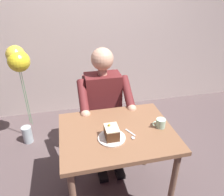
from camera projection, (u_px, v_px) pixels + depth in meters
name	position (u px, v px, depth m)	size (l,w,h in m)	color
ground_plane	(116.00, 192.00, 2.08)	(14.00, 14.00, 0.00)	#5A4A4A
cafe_rear_panel	(86.00, 7.00, 2.84)	(6.40, 0.12, 3.00)	beige
dining_table	(117.00, 141.00, 1.77)	(0.91, 0.71, 0.74)	brown
chair	(102.00, 111.00, 2.44)	(0.42, 0.42, 0.91)	brown
seated_person	(105.00, 106.00, 2.22)	(0.53, 0.58, 1.26)	maroon
dessert_plate	(112.00, 138.00, 1.64)	(0.21, 0.21, 0.01)	silver
cake_slice	(112.00, 132.00, 1.61)	(0.10, 0.13, 0.11)	#55311B
coffee_cup	(160.00, 123.00, 1.75)	(0.11, 0.08, 0.08)	#B1DBBB
dessert_spoon	(132.00, 135.00, 1.67)	(0.06, 0.14, 0.01)	silver
balloon_display	(19.00, 70.00, 2.35)	(0.25, 0.25, 1.21)	#B2C1C6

